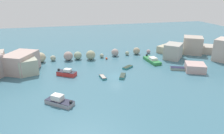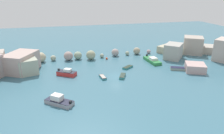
{
  "view_description": "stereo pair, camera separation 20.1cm",
  "coord_description": "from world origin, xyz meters",
  "px_view_note": "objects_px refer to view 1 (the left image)",
  "views": [
    {
      "loc": [
        -12.12,
        -43.7,
        18.92
      ],
      "look_at": [
        0.0,
        3.96,
        1.0
      ],
      "focal_mm": 33.42,
      "sensor_mm": 36.0,
      "label": 1
    },
    {
      "loc": [
        -11.93,
        -43.75,
        18.92
      ],
      "look_at": [
        0.0,
        3.96,
        1.0
      ],
      "focal_mm": 33.42,
      "sensor_mm": 36.0,
      "label": 2
    }
  ],
  "objects_px": {
    "channel_buoy": "(106,58)",
    "moored_boat_5": "(152,60)",
    "moored_boat_6": "(128,67)",
    "moored_boat_2": "(67,73)",
    "moored_boat_3": "(177,68)",
    "moored_boat_4": "(123,76)",
    "moored_boat_1": "(59,101)",
    "moored_boat_0": "(103,77)"
  },
  "relations": [
    {
      "from": "moored_boat_5",
      "to": "channel_buoy",
      "type": "bearing_deg",
      "value": -118.51
    },
    {
      "from": "channel_buoy",
      "to": "moored_boat_2",
      "type": "relative_size",
      "value": 0.13
    },
    {
      "from": "moored_boat_1",
      "to": "moored_boat_3",
      "type": "bearing_deg",
      "value": -121.67
    },
    {
      "from": "moored_boat_2",
      "to": "moored_boat_3",
      "type": "height_order",
      "value": "moored_boat_2"
    },
    {
      "from": "moored_boat_1",
      "to": "moored_boat_4",
      "type": "bearing_deg",
      "value": -109.06
    },
    {
      "from": "moored_boat_2",
      "to": "moored_boat_3",
      "type": "distance_m",
      "value": 27.77
    },
    {
      "from": "moored_boat_2",
      "to": "moored_boat_5",
      "type": "xyz_separation_m",
      "value": [
        23.94,
        4.28,
        -0.1
      ]
    },
    {
      "from": "moored_boat_1",
      "to": "moored_boat_0",
      "type": "bearing_deg",
      "value": -96.7
    },
    {
      "from": "moored_boat_2",
      "to": "moored_boat_1",
      "type": "bearing_deg",
      "value": -65.69
    },
    {
      "from": "channel_buoy",
      "to": "moored_boat_1",
      "type": "relative_size",
      "value": 0.12
    },
    {
      "from": "moored_boat_4",
      "to": "channel_buoy",
      "type": "bearing_deg",
      "value": 28.05
    },
    {
      "from": "moored_boat_4",
      "to": "moored_boat_2",
      "type": "bearing_deg",
      "value": 96.32
    },
    {
      "from": "moored_boat_3",
      "to": "moored_boat_5",
      "type": "xyz_separation_m",
      "value": [
        -3.66,
        7.35,
        0.19
      ]
    },
    {
      "from": "moored_boat_0",
      "to": "moored_boat_2",
      "type": "distance_m",
      "value": 8.82
    },
    {
      "from": "moored_boat_4",
      "to": "moored_boat_6",
      "type": "xyz_separation_m",
      "value": [
        3.09,
        5.54,
        -0.05
      ]
    },
    {
      "from": "channel_buoy",
      "to": "moored_boat_0",
      "type": "height_order",
      "value": "channel_buoy"
    },
    {
      "from": "moored_boat_5",
      "to": "moored_boat_6",
      "type": "relative_size",
      "value": 2.16
    },
    {
      "from": "moored_boat_1",
      "to": "moored_boat_4",
      "type": "distance_m",
      "value": 17.1
    },
    {
      "from": "moored_boat_0",
      "to": "moored_boat_4",
      "type": "relative_size",
      "value": 0.88
    },
    {
      "from": "moored_boat_2",
      "to": "moored_boat_6",
      "type": "height_order",
      "value": "moored_boat_2"
    },
    {
      "from": "moored_boat_4",
      "to": "moored_boat_6",
      "type": "distance_m",
      "value": 6.35
    },
    {
      "from": "moored_boat_4",
      "to": "moored_boat_6",
      "type": "relative_size",
      "value": 1.02
    },
    {
      "from": "channel_buoy",
      "to": "moored_boat_5",
      "type": "distance_m",
      "value": 13.2
    },
    {
      "from": "moored_boat_2",
      "to": "moored_boat_6",
      "type": "distance_m",
      "value": 15.7
    },
    {
      "from": "moored_boat_0",
      "to": "moored_boat_5",
      "type": "distance_m",
      "value": 17.85
    },
    {
      "from": "moored_boat_3",
      "to": "moored_boat_2",
      "type": "bearing_deg",
      "value": -163.27
    },
    {
      "from": "moored_boat_0",
      "to": "moored_boat_1",
      "type": "relative_size",
      "value": 0.55
    },
    {
      "from": "moored_boat_3",
      "to": "moored_boat_6",
      "type": "height_order",
      "value": "moored_boat_3"
    },
    {
      "from": "moored_boat_1",
      "to": "moored_boat_5",
      "type": "relative_size",
      "value": 0.75
    },
    {
      "from": "moored_boat_1",
      "to": "moored_boat_6",
      "type": "height_order",
      "value": "moored_boat_1"
    },
    {
      "from": "moored_boat_0",
      "to": "moored_boat_6",
      "type": "distance_m",
      "value": 9.09
    },
    {
      "from": "moored_boat_2",
      "to": "moored_boat_6",
      "type": "xyz_separation_m",
      "value": [
        15.65,
        1.17,
        -0.41
      ]
    },
    {
      "from": "moored_boat_1",
      "to": "moored_boat_5",
      "type": "xyz_separation_m",
      "value": [
        25.9,
        17.68,
        -0.09
      ]
    },
    {
      "from": "channel_buoy",
      "to": "moored_boat_6",
      "type": "relative_size",
      "value": 0.19
    },
    {
      "from": "moored_boat_2",
      "to": "moored_boat_4",
      "type": "distance_m",
      "value": 13.3
    },
    {
      "from": "moored_boat_3",
      "to": "moored_boat_5",
      "type": "bearing_deg",
      "value": 139.57
    },
    {
      "from": "moored_boat_0",
      "to": "moored_boat_1",
      "type": "height_order",
      "value": "moored_boat_1"
    },
    {
      "from": "channel_buoy",
      "to": "moored_boat_4",
      "type": "bearing_deg",
      "value": -87.45
    },
    {
      "from": "channel_buoy",
      "to": "moored_boat_5",
      "type": "height_order",
      "value": "moored_boat_5"
    },
    {
      "from": "moored_boat_3",
      "to": "moored_boat_4",
      "type": "relative_size",
      "value": 1.17
    },
    {
      "from": "moored_boat_3",
      "to": "moored_boat_4",
      "type": "xyz_separation_m",
      "value": [
        -15.04,
        -1.31,
        -0.07
      ]
    },
    {
      "from": "moored_boat_0",
      "to": "moored_boat_1",
      "type": "xyz_separation_m",
      "value": [
        -9.95,
        -9.68,
        0.38
      ]
    }
  ]
}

